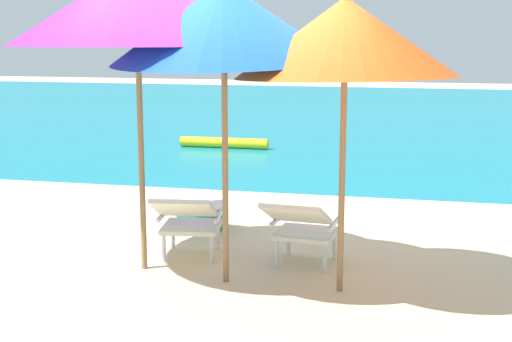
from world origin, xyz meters
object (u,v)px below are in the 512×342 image
at_px(beach_umbrella_center, 224,22).
at_px(cooler_box, 202,214).
at_px(lounge_chair_left, 188,219).
at_px(beach_umbrella_left, 137,5).
at_px(beach_umbrella_right, 345,38).
at_px(swim_buoy, 224,143).
at_px(lounge_chair_right, 302,225).

xyz_separation_m(beach_umbrella_center, cooler_box, (-0.67, 1.52, -1.98)).
distance_m(lounge_chair_left, cooler_box, 1.13).
bearing_deg(cooler_box, beach_umbrella_center, -66.25).
distance_m(beach_umbrella_left, beach_umbrella_center, 0.82).
relative_size(beach_umbrella_right, cooler_box, 4.70).
bearing_deg(swim_buoy, lounge_chair_left, -77.66).
height_order(swim_buoy, beach_umbrella_left, beach_umbrella_left).
bearing_deg(beach_umbrella_left, beach_umbrella_right, -6.07).
xyz_separation_m(swim_buoy, cooler_box, (1.19, -5.28, 0.06)).
relative_size(swim_buoy, lounge_chair_left, 1.70).
height_order(lounge_chair_left, cooler_box, lounge_chair_left).
distance_m(lounge_chair_right, cooler_box, 1.65).
xyz_separation_m(swim_buoy, beach_umbrella_center, (1.86, -6.80, 2.04)).
height_order(beach_umbrella_center, beach_umbrella_right, beach_umbrella_center).
bearing_deg(lounge_chair_right, beach_umbrella_right, -49.95).
bearing_deg(beach_umbrella_right, cooler_box, 136.59).
xyz_separation_m(swim_buoy, lounge_chair_right, (2.43, -6.35, 0.31)).
height_order(beach_umbrella_left, beach_umbrella_center, beach_umbrella_left).
bearing_deg(cooler_box, lounge_chair_left, -79.54).
distance_m(beach_umbrella_left, beach_umbrella_right, 1.78).
height_order(beach_umbrella_right, cooler_box, beach_umbrella_right).
relative_size(swim_buoy, lounge_chair_right, 1.75).
bearing_deg(beach_umbrella_right, lounge_chair_left, 162.25).
height_order(lounge_chair_right, beach_umbrella_left, beach_umbrella_left).
bearing_deg(beach_umbrella_right, swim_buoy, 112.46).
bearing_deg(lounge_chair_left, beach_umbrella_right, -17.75).
bearing_deg(lounge_chair_left, beach_umbrella_center, -43.19).
height_order(swim_buoy, cooler_box, cooler_box).
distance_m(beach_umbrella_right, cooler_box, 2.91).
bearing_deg(beach_umbrella_center, beach_umbrella_left, 167.84).
xyz_separation_m(swim_buoy, beach_umbrella_right, (2.82, -6.81, 1.92)).
distance_m(swim_buoy, cooler_box, 5.41).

